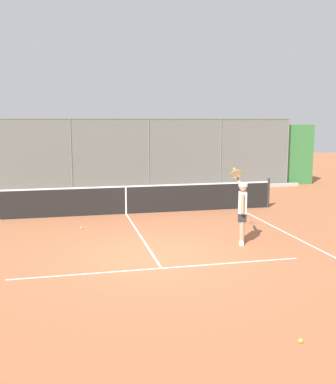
{
  "coord_description": "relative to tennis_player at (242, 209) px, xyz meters",
  "views": [
    {
      "loc": [
        1.88,
        9.74,
        3.1
      ],
      "look_at": [
        -0.97,
        -2.72,
        1.05
      ],
      "focal_mm": 41.39,
      "sensor_mm": 36.0,
      "label": 1
    }
  ],
  "objects": [
    {
      "name": "fence_backdrop",
      "position": [
        2.42,
        -9.79,
        0.56
      ],
      "size": [
        19.99,
        1.37,
        3.24
      ],
      "color": "slate",
      "rests_on": "ground"
    },
    {
      "name": "court_line_markings",
      "position": [
        2.42,
        1.75,
        -0.9
      ],
      "size": [
        8.15,
        10.5,
        0.01
      ],
      "color": "white",
      "rests_on": "ground"
    },
    {
      "name": "tennis_ball_mid_court",
      "position": [
        1.17,
        5.07,
        -0.87
      ],
      "size": [
        0.07,
        0.07,
        0.07
      ],
      "primitive_type": "sphere",
      "color": "#C1D138",
      "rests_on": "ground"
    },
    {
      "name": "ground_plane",
      "position": [
        2.42,
        0.6,
        -0.9
      ],
      "size": [
        60.0,
        60.0,
        0.0
      ],
      "primitive_type": "plane",
      "color": "#A8603D"
    },
    {
      "name": "tennis_player",
      "position": [
        0.0,
        0.0,
        0.0
      ],
      "size": [
        0.47,
        1.33,
        1.85
      ],
      "rotation": [
        0.0,
        0.0,
        -1.96
      ],
      "color": "silver",
      "rests_on": "ground"
    },
    {
      "name": "tennis_ball_by_sideline",
      "position": [
        3.96,
        -2.43,
        -0.87
      ],
      "size": [
        0.07,
        0.07,
        0.07
      ],
      "primitive_type": "sphere",
      "color": "#C1D138",
      "rests_on": "ground"
    },
    {
      "name": "tennis_net",
      "position": [
        2.42,
        -4.26,
        -0.4
      ],
      "size": [
        10.47,
        0.09,
        1.07
      ],
      "color": "#2D2D2D",
      "rests_on": "ground"
    }
  ]
}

